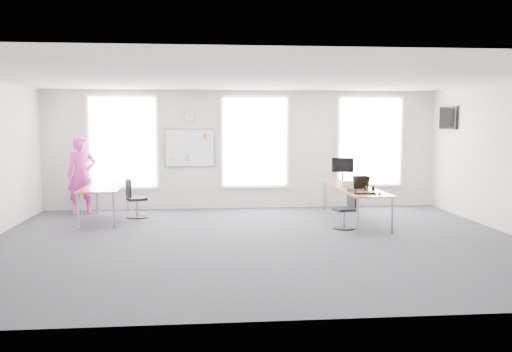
{
  "coord_description": "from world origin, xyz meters",
  "views": [
    {
      "loc": [
        -0.96,
        -9.77,
        2.2
      ],
      "look_at": [
        0.07,
        1.2,
        1.1
      ],
      "focal_mm": 38.0,
      "sensor_mm": 36.0,
      "label": 1
    }
  ],
  "objects": [
    {
      "name": "mouse",
      "position": [
        2.52,
        0.73,
        0.77
      ],
      "size": [
        0.07,
        0.11,
        0.04
      ],
      "primitive_type": "ellipsoid",
      "rotation": [
        0.0,
        0.0,
        0.01
      ],
      "color": "black",
      "rests_on": "desk_right"
    },
    {
      "name": "person",
      "position": [
        -3.94,
        3.54,
        0.93
      ],
      "size": [
        0.79,
        0.65,
        1.86
      ],
      "primitive_type": "imported",
      "rotation": [
        0.0,
        0.0,
        0.34
      ],
      "color": "#DE31B2",
      "rests_on": "ground"
    },
    {
      "name": "tv",
      "position": [
        4.95,
        3.0,
        2.3
      ],
      "size": [
        0.06,
        0.9,
        0.55
      ],
      "primitive_type": "cube",
      "color": "black",
      "rests_on": "wall_right"
    },
    {
      "name": "window_mid",
      "position": [
        0.3,
        3.97,
        1.7
      ],
      "size": [
        1.6,
        0.06,
        2.2
      ],
      "primitive_type": "cube",
      "color": "white",
      "rests_on": "wall_back"
    },
    {
      "name": "keyboard",
      "position": [
        2.24,
        0.87,
        0.76
      ],
      "size": [
        0.48,
        0.21,
        0.02
      ],
      "primitive_type": "cube",
      "rotation": [
        0.0,
        0.0,
        -0.09
      ],
      "color": "black",
      "rests_on": "desk_right"
    },
    {
      "name": "floor",
      "position": [
        0.0,
        0.0,
        0.0
      ],
      "size": [
        10.0,
        10.0,
        0.0
      ],
      "primitive_type": "plane",
      "color": "#2D2C32",
      "rests_on": "ground"
    },
    {
      "name": "wall_back",
      "position": [
        0.0,
        4.0,
        1.5
      ],
      "size": [
        10.0,
        0.0,
        10.0
      ],
      "primitive_type": "plane",
      "rotation": [
        1.57,
        0.0,
        0.0
      ],
      "color": "silver",
      "rests_on": "ground"
    },
    {
      "name": "laptop_sleeve",
      "position": [
        2.4,
        1.64,
        0.89
      ],
      "size": [
        0.37,
        0.26,
        0.29
      ],
      "rotation": [
        0.0,
        0.0,
        0.2
      ],
      "color": "black",
      "rests_on": "desk_right"
    },
    {
      "name": "wall_clock",
      "position": [
        -1.35,
        3.97,
        2.35
      ],
      "size": [
        0.3,
        0.04,
        0.3
      ],
      "primitive_type": "cylinder",
      "rotation": [
        1.57,
        0.0,
        0.0
      ],
      "color": "gray",
      "rests_on": "wall_back"
    },
    {
      "name": "lens_cap",
      "position": [
        2.41,
        1.19,
        0.75
      ],
      "size": [
        0.07,
        0.07,
        0.01
      ],
      "primitive_type": "cylinder",
      "rotation": [
        0.0,
        0.0,
        -0.21
      ],
      "color": "black",
      "rests_on": "desk_right"
    },
    {
      "name": "wall_front",
      "position": [
        0.0,
        -4.0,
        1.5
      ],
      "size": [
        10.0,
        0.0,
        10.0
      ],
      "primitive_type": "plane",
      "rotation": [
        -1.57,
        0.0,
        0.0
      ],
      "color": "silver",
      "rests_on": "ground"
    },
    {
      "name": "monitor",
      "position": [
        2.36,
        3.09,
        1.1
      ],
      "size": [
        0.52,
        0.22,
        0.59
      ],
      "rotation": [
        0.0,
        0.0,
        -0.31
      ],
      "color": "black",
      "rests_on": "desk_right"
    },
    {
      "name": "paper_stack",
      "position": [
        2.24,
        2.21,
        0.8
      ],
      "size": [
        0.38,
        0.32,
        0.12
      ],
      "primitive_type": "cube",
      "rotation": [
        0.0,
        0.0,
        0.19
      ],
      "color": "beige",
      "rests_on": "desk_right"
    },
    {
      "name": "chair_left",
      "position": [
        -2.6,
        2.78,
        0.4
      ],
      "size": [
        0.53,
        0.53,
        0.9
      ],
      "rotation": [
        0.0,
        0.0,
        1.93
      ],
      "color": "black",
      "rests_on": "ground"
    },
    {
      "name": "headphones",
      "position": [
        2.51,
        1.38,
        0.8
      ],
      "size": [
        0.2,
        0.1,
        0.11
      ],
      "rotation": [
        0.0,
        0.0,
        0.18
      ],
      "color": "black",
      "rests_on": "desk_right"
    },
    {
      "name": "desk_left",
      "position": [
        -3.22,
        2.54,
        0.71
      ],
      "size": [
        0.85,
        2.12,
        0.77
      ],
      "color": "#B47226",
      "rests_on": "ground"
    },
    {
      "name": "window_right",
      "position": [
        3.3,
        3.97,
        1.7
      ],
      "size": [
        1.6,
        0.06,
        2.2
      ],
      "primitive_type": "cube",
      "color": "white",
      "rests_on": "wall_back"
    },
    {
      "name": "chair_right",
      "position": [
        1.93,
        1.08,
        0.36
      ],
      "size": [
        0.45,
        0.45,
        0.83
      ],
      "rotation": [
        0.0,
        0.0,
        -1.36
      ],
      "color": "black",
      "rests_on": "ground"
    },
    {
      "name": "whiteboard",
      "position": [
        -1.35,
        3.97,
        1.55
      ],
      "size": [
        1.2,
        0.03,
        0.9
      ],
      "primitive_type": "cube",
      "color": "white",
      "rests_on": "wall_back"
    },
    {
      "name": "desk_right",
      "position": [
        2.36,
        1.97,
        0.7
      ],
      "size": [
        0.82,
        3.07,
        0.75
      ],
      "color": "#B47226",
      "rests_on": "ground"
    },
    {
      "name": "ceiling",
      "position": [
        0.0,
        0.0,
        3.0
      ],
      "size": [
        10.0,
        10.0,
        0.0
      ],
      "primitive_type": "plane",
      "rotation": [
        3.14,
        0.0,
        0.0
      ],
      "color": "silver",
      "rests_on": "ground"
    },
    {
      "name": "window_left",
      "position": [
        -3.0,
        3.97,
        1.7
      ],
      "size": [
        1.6,
        0.06,
        2.2
      ],
      "primitive_type": "cube",
      "color": "white",
      "rests_on": "wall_back"
    }
  ]
}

